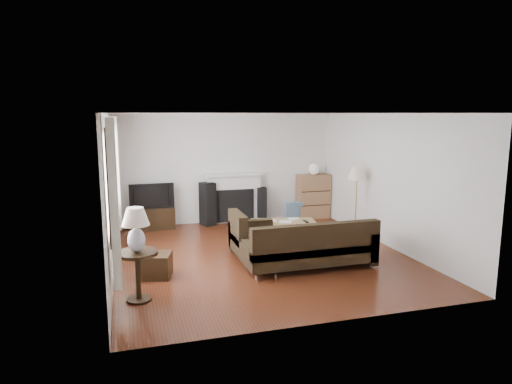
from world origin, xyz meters
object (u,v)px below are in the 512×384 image
object	(u,v)px
sectional_sofa	(309,245)
floor_lamp	(356,202)
coffee_table	(284,233)
bookshelf	(313,196)
side_table	(138,276)
tv_stand	(152,218)

from	to	relation	value
sectional_sofa	floor_lamp	size ratio (longest dim) A/B	1.60
coffee_table	floor_lamp	bearing A→B (deg)	16.81
bookshelf	floor_lamp	world-z (taller)	floor_lamp
sectional_sofa	floor_lamp	world-z (taller)	floor_lamp
floor_lamp	side_table	bearing A→B (deg)	-154.46
floor_lamp	coffee_table	bearing A→B (deg)	-174.28
side_table	bookshelf	bearing A→B (deg)	43.03
bookshelf	coffee_table	world-z (taller)	bookshelf
bookshelf	coffee_table	bearing A→B (deg)	-126.02
tv_stand	bookshelf	distance (m)	3.82
bookshelf	floor_lamp	size ratio (longest dim) A/B	0.73
sectional_sofa	floor_lamp	bearing A→B (deg)	41.66
tv_stand	side_table	bearing A→B (deg)	-96.25
tv_stand	floor_lamp	bearing A→B (deg)	-24.97
tv_stand	sectional_sofa	size ratio (longest dim) A/B	0.41
tv_stand	sectional_sofa	xyz separation A→B (m)	(2.30, -3.30, 0.14)
bookshelf	tv_stand	bearing A→B (deg)	-179.55
bookshelf	sectional_sofa	bearing A→B (deg)	-114.39
coffee_table	floor_lamp	world-z (taller)	floor_lamp
sectional_sofa	floor_lamp	distance (m)	2.23
sectional_sofa	coffee_table	bearing A→B (deg)	88.44
coffee_table	side_table	bearing A→B (deg)	-134.00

